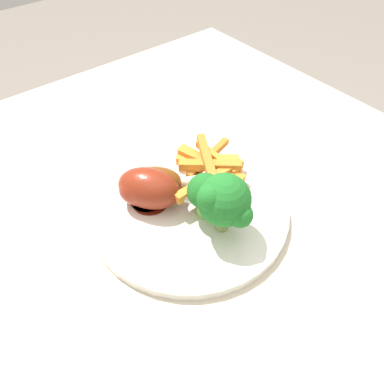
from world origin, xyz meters
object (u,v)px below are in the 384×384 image
object	(u,v)px
dining_table	(216,286)
chicken_drumstick_far	(155,185)
chicken_drumstick_near	(150,187)
dinner_plate	(192,206)
broccoli_floret_front	(206,194)
broccoli_floret_middle	(224,202)
carrot_fries_pile	(208,168)
chicken_drumstick_extra	(152,189)

from	to	relation	value
dining_table	chicken_drumstick_far	distance (m)	0.18
chicken_drumstick_near	dinner_plate	bearing A→B (deg)	44.52
dining_table	chicken_drumstick_near	size ratio (longest dim) A/B	7.73
broccoli_floret_front	chicken_drumstick_far	xyz separation A→B (m)	(-0.06, -0.03, -0.02)
broccoli_floret_middle	chicken_drumstick_near	distance (m)	0.10
broccoli_floret_front	broccoli_floret_middle	size ratio (longest dim) A/B	0.78
broccoli_floret_front	carrot_fries_pile	distance (m)	0.07
chicken_drumstick_far	chicken_drumstick_extra	xyz separation A→B (m)	(0.01, -0.01, 0.00)
chicken_drumstick_near	carrot_fries_pile	bearing A→B (deg)	78.47
carrot_fries_pile	chicken_drumstick_far	size ratio (longest dim) A/B	1.03
dining_table	broccoli_floret_middle	size ratio (longest dim) A/B	11.87
broccoli_floret_front	broccoli_floret_middle	distance (m)	0.03
dinner_plate	chicken_drumstick_far	xyz separation A→B (m)	(-0.04, -0.03, 0.03)
carrot_fries_pile	dinner_plate	bearing A→B (deg)	-64.66
dinner_plate	chicken_drumstick_near	bearing A→B (deg)	-135.48
broccoli_floret_front	chicken_drumstick_near	xyz separation A→B (m)	(-0.06, -0.04, -0.02)
carrot_fries_pile	chicken_drumstick_far	xyz separation A→B (m)	(-0.02, -0.07, 0.00)
dining_table	dinner_plate	bearing A→B (deg)	175.37
broccoli_floret_middle	broccoli_floret_front	bearing A→B (deg)	-178.33
broccoli_floret_middle	chicken_drumstick_near	bearing A→B (deg)	-157.72
broccoli_floret_middle	carrot_fries_pile	world-z (taller)	broccoli_floret_middle
carrot_fries_pile	chicken_drumstick_far	distance (m)	0.08
dining_table	broccoli_floret_middle	xyz separation A→B (m)	(-0.01, 0.01, 0.17)
broccoli_floret_middle	dinner_plate	bearing A→B (deg)	-178.96
chicken_drumstick_near	chicken_drumstick_extra	bearing A→B (deg)	-10.52
broccoli_floret_front	chicken_drumstick_extra	world-z (taller)	broccoli_floret_front
dining_table	chicken_drumstick_far	bearing A→B (deg)	-165.58
dining_table	dinner_plate	world-z (taller)	dinner_plate
dining_table	broccoli_floret_front	bearing A→B (deg)	171.58
broccoli_floret_front	chicken_drumstick_far	bearing A→B (deg)	-154.50
dinner_plate	broccoli_floret_front	xyz separation A→B (m)	(0.03, 0.00, 0.05)
broccoli_floret_front	chicken_drumstick_extra	bearing A→B (deg)	-146.05
chicken_drumstick_extra	broccoli_floret_middle	bearing A→B (deg)	24.53
broccoli_floret_front	carrot_fries_pile	world-z (taller)	broccoli_floret_front
dining_table	carrot_fries_pile	world-z (taller)	carrot_fries_pile
broccoli_floret_front	carrot_fries_pile	xyz separation A→B (m)	(-0.05, 0.04, -0.02)
dinner_plate	broccoli_floret_middle	distance (m)	0.08
broccoli_floret_front	chicken_drumstick_extra	distance (m)	0.07
broccoli_floret_middle	chicken_drumstick_extra	distance (m)	0.10
dining_table	broccoli_floret_middle	distance (m)	0.17
dining_table	chicken_drumstick_extra	distance (m)	0.18
broccoli_floret_middle	chicken_drumstick_far	bearing A→B (deg)	-161.46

